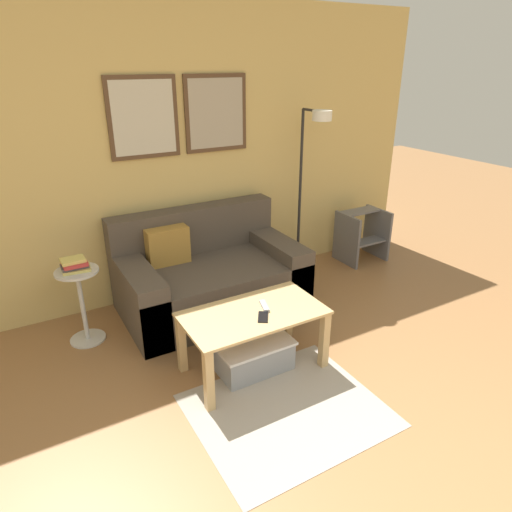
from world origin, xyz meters
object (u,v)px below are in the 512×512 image
object	(u,v)px
side_table	(81,299)
step_stool	(362,234)
remote_control	(264,306)
cell_phone	(263,317)
book_stack	(75,265)
coffee_table	(253,323)
floor_lamp	(310,172)
storage_bin	(250,352)
couch	(209,277)

from	to	relation	value
side_table	step_stool	xyz separation A→B (m)	(2.97, 0.14, -0.07)
remote_control	cell_phone	world-z (taller)	remote_control
book_stack	side_table	bearing A→B (deg)	-66.95
step_stool	coffee_table	bearing A→B (deg)	-151.02
side_table	coffee_table	bearing A→B (deg)	-45.15
floor_lamp	side_table	world-z (taller)	floor_lamp
floor_lamp	side_table	size ratio (longest dim) A/B	2.70
coffee_table	floor_lamp	size ratio (longest dim) A/B	0.59
storage_bin	step_stool	bearing A→B (deg)	28.17
coffee_table	book_stack	world-z (taller)	book_stack
coffee_table	cell_phone	world-z (taller)	cell_phone
cell_phone	book_stack	bearing A→B (deg)	165.45
cell_phone	step_stool	world-z (taller)	step_stool
storage_bin	remote_control	xyz separation A→B (m)	(0.11, -0.01, 0.36)
floor_lamp	remote_control	size ratio (longest dim) A/B	11.00
remote_control	step_stool	size ratio (longest dim) A/B	0.27
remote_control	book_stack	bearing A→B (deg)	155.45
couch	book_stack	distance (m)	1.14
coffee_table	book_stack	size ratio (longest dim) A/B	4.58
couch	storage_bin	bearing A→B (deg)	-96.68
side_table	remote_control	size ratio (longest dim) A/B	4.07
floor_lamp	remote_control	xyz separation A→B (m)	(-1.15, -1.08, -0.60)
couch	floor_lamp	bearing A→B (deg)	5.57
coffee_table	side_table	size ratio (longest dim) A/B	1.60
side_table	cell_phone	world-z (taller)	side_table
floor_lamp	cell_phone	bearing A→B (deg)	-135.77
coffee_table	storage_bin	size ratio (longest dim) A/B	1.81
couch	side_table	size ratio (longest dim) A/B	2.52
storage_bin	step_stool	size ratio (longest dim) A/B	0.98
book_stack	step_stool	xyz separation A→B (m)	(2.98, 0.13, -0.36)
storage_bin	book_stack	bearing A→B (deg)	135.56
couch	cell_phone	world-z (taller)	couch
floor_lamp	step_stool	distance (m)	1.08
couch	cell_phone	distance (m)	1.10
coffee_table	cell_phone	size ratio (longest dim) A/B	6.98
floor_lamp	storage_bin	bearing A→B (deg)	-139.64
couch	side_table	bearing A→B (deg)	-179.29
book_stack	step_stool	bearing A→B (deg)	2.46
coffee_table	cell_phone	bearing A→B (deg)	-76.48
coffee_table	side_table	xyz separation A→B (m)	(-0.97, 0.97, -0.01)
coffee_table	step_stool	bearing A→B (deg)	28.98
storage_bin	floor_lamp	size ratio (longest dim) A/B	0.33
couch	remote_control	xyz separation A→B (m)	(-0.00, -0.97, 0.18)
side_table	remote_control	bearing A→B (deg)	-41.67
couch	coffee_table	distance (m)	1.00
couch	book_stack	bearing A→B (deg)	-179.76
coffee_table	storage_bin	xyz separation A→B (m)	(-0.00, 0.03, -0.26)
coffee_table	side_table	world-z (taller)	side_table
side_table	floor_lamp	bearing A→B (deg)	3.22
storage_bin	coffee_table	bearing A→B (deg)	-81.76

